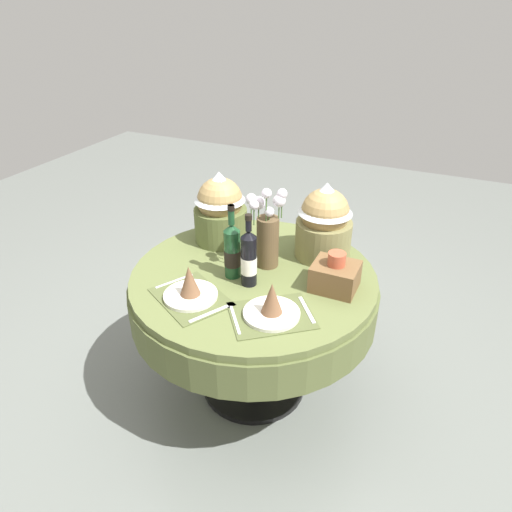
% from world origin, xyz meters
% --- Properties ---
extents(ground, '(8.00, 8.00, 0.00)m').
position_xyz_m(ground, '(0.00, 0.00, 0.00)').
color(ground, slate).
extents(dining_table, '(1.20, 1.20, 0.74)m').
position_xyz_m(dining_table, '(0.00, 0.00, 0.60)').
color(dining_table, '#5B6638').
rests_on(dining_table, ground).
extents(place_setting_left, '(0.42, 0.39, 0.16)m').
position_xyz_m(place_setting_left, '(-0.17, -0.30, 0.79)').
color(place_setting_left, '#4E562F').
rests_on(place_setting_left, dining_table).
extents(place_setting_right, '(0.43, 0.41, 0.16)m').
position_xyz_m(place_setting_right, '(0.21, -0.27, 0.79)').
color(place_setting_right, '#4E562F').
rests_on(place_setting_right, dining_table).
extents(flower_vase, '(0.16, 0.17, 0.41)m').
position_xyz_m(flower_vase, '(0.03, 0.10, 0.92)').
color(flower_vase, brown).
rests_on(flower_vase, dining_table).
extents(wine_bottle_left, '(0.08, 0.08, 0.36)m').
position_xyz_m(wine_bottle_left, '(-0.08, -0.06, 0.88)').
color(wine_bottle_left, '#194223').
rests_on(wine_bottle_left, dining_table).
extents(wine_bottle_centre, '(0.07, 0.07, 0.35)m').
position_xyz_m(wine_bottle_centre, '(0.02, -0.09, 0.88)').
color(wine_bottle_centre, black).
rests_on(wine_bottle_centre, dining_table).
extents(gift_tub_back_left, '(0.28, 0.28, 0.39)m').
position_xyz_m(gift_tub_back_left, '(-0.30, 0.24, 0.94)').
color(gift_tub_back_left, '#566033').
rests_on(gift_tub_back_left, dining_table).
extents(gift_tub_back_right, '(0.28, 0.28, 0.39)m').
position_xyz_m(gift_tub_back_right, '(0.24, 0.31, 0.94)').
color(gift_tub_back_right, olive).
rests_on(gift_tub_back_right, dining_table).
extents(woven_basket_side_right, '(0.20, 0.18, 0.18)m').
position_xyz_m(woven_basket_side_right, '(0.39, 0.04, 0.81)').
color(woven_basket_side_right, brown).
rests_on(woven_basket_side_right, dining_table).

